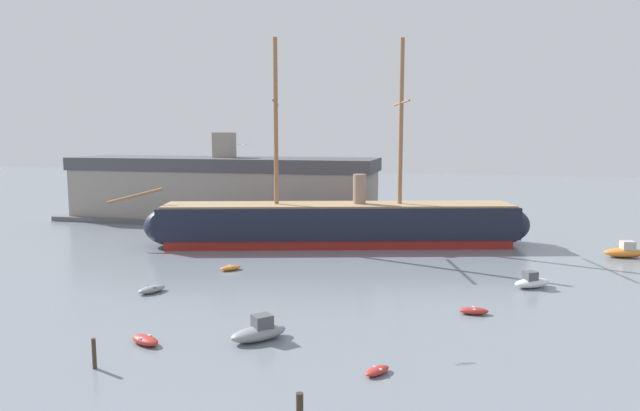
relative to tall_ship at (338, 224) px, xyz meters
The scene contains 13 objects.
tall_ship is the anchor object (origin of this frame).
dinghy_foreground_left 39.96m from the tall_ship, 98.46° to the right, with size 2.92×2.15×0.63m.
dinghy_foreground_right 42.10m from the tall_ship, 74.49° to the right, with size 1.84×2.15×0.47m.
motorboat_near_centre 36.73m from the tall_ship, 87.06° to the right, with size 4.40×4.50×1.87m.
dinghy_mid_left 30.13m from the tall_ship, 114.61° to the right, with size 2.38×3.12×0.68m.
dinghy_mid_right 31.89m from the tall_ship, 56.64° to the right, with size 2.55×1.35×0.58m.
dinghy_alongside_bow 19.38m from the tall_ship, 116.90° to the right, with size 2.42×2.48×0.57m.
motorboat_alongside_stern 28.64m from the tall_ship, 35.40° to the right, with size 4.22×3.55×1.66m.
dinghy_far_left 24.25m from the tall_ship, 168.37° to the left, with size 1.90×2.84×0.62m.
motorboat_far_right 36.29m from the tall_ship, ahead, with size 5.13×2.86×2.04m.
mooring_piling_right_pair 44.59m from the tall_ship, 98.73° to the right, with size 0.27×0.27×2.04m, color #423323.
dockside_warehouse_left 29.80m from the tall_ship, 145.29° to the left, with size 58.48×15.80×15.50m.
seagull_in_flight 32.90m from the tall_ship, 92.69° to the right, with size 1.26×0.72×0.14m.
Camera 1 is at (12.22, -22.03, 15.13)m, focal length 31.46 mm.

